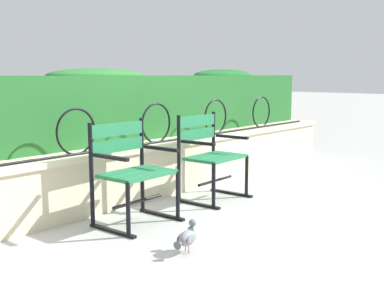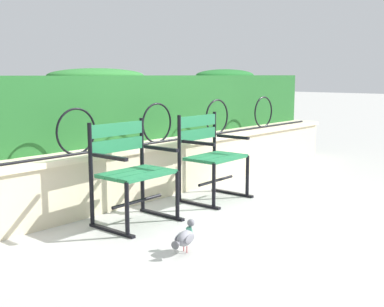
# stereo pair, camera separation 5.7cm
# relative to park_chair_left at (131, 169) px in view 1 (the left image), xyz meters

# --- Properties ---
(ground_plane) EXTENTS (60.00, 60.00, 0.00)m
(ground_plane) POSITION_rel_park_chair_left_xyz_m (0.60, -0.26, -0.47)
(ground_plane) COLOR #ADADA8
(stone_wall) EXTENTS (7.07, 0.41, 0.56)m
(stone_wall) POSITION_rel_park_chair_left_xyz_m (0.60, 0.55, -0.18)
(stone_wall) COLOR beige
(stone_wall) RESTS_ON ground
(iron_arch_fence) EXTENTS (6.54, 0.02, 0.42)m
(iron_arch_fence) POSITION_rel_park_chair_left_xyz_m (0.34, 0.48, 0.27)
(iron_arch_fence) COLOR black
(iron_arch_fence) RESTS_ON stone_wall
(hedge_row) EXTENTS (6.93, 0.59, 0.78)m
(hedge_row) POSITION_rel_park_chair_left_xyz_m (0.61, 1.02, 0.47)
(hedge_row) COLOR #236028
(hedge_row) RESTS_ON stone_wall
(park_chair_left) EXTENTS (0.65, 0.54, 0.88)m
(park_chair_left) POSITION_rel_park_chair_left_xyz_m (0.00, 0.00, 0.00)
(park_chair_left) COLOR #237547
(park_chair_left) RESTS_ON ground
(park_chair_right) EXTENTS (0.65, 0.54, 0.87)m
(park_chair_right) POSITION_rel_park_chair_left_xyz_m (1.09, 0.01, -0.00)
(park_chair_right) COLOR #237547
(park_chair_right) RESTS_ON ground
(pigeon_near_chairs) EXTENTS (0.29, 0.14, 0.22)m
(pigeon_near_chairs) POSITION_rel_park_chair_left_xyz_m (-0.25, -0.85, -0.36)
(pigeon_near_chairs) COLOR gray
(pigeon_near_chairs) RESTS_ON ground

